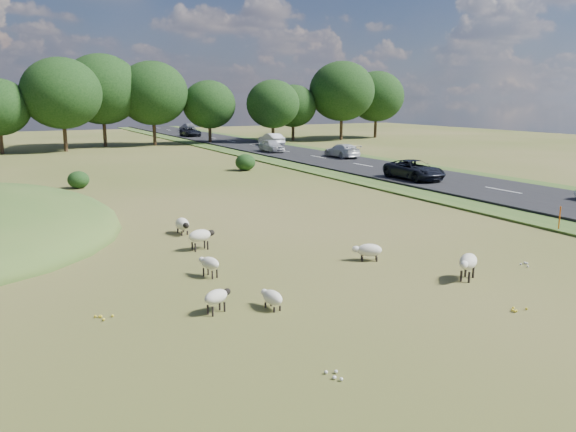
# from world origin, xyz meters

# --- Properties ---
(ground) EXTENTS (160.00, 160.00, 0.00)m
(ground) POSITION_xyz_m (0.00, 20.00, 0.00)
(ground) COLOR #43551A
(ground) RESTS_ON ground
(road) EXTENTS (8.00, 150.00, 0.25)m
(road) POSITION_xyz_m (20.00, 30.00, 0.12)
(road) COLOR black
(road) RESTS_ON ground
(treeline) EXTENTS (96.28, 14.66, 11.70)m
(treeline) POSITION_xyz_m (-1.06, 55.44, 6.57)
(treeline) COLOR black
(treeline) RESTS_ON ground
(shrubs) EXTENTS (24.18, 9.40, 1.43)m
(shrubs) POSITION_xyz_m (-0.41, 27.20, 0.65)
(shrubs) COLOR black
(shrubs) RESTS_ON ground
(marker_post) EXTENTS (0.06, 0.06, 1.20)m
(marker_post) POSITION_xyz_m (13.94, -0.78, 0.60)
(marker_post) COLOR #D8590C
(marker_post) RESTS_ON ground
(sheep_0) EXTENTS (1.29, 1.03, 0.92)m
(sheep_0) POSITION_xyz_m (4.74, -4.19, 0.65)
(sheep_0) COLOR #BCB59C
(sheep_0) RESTS_ON ground
(sheep_1) EXTENTS (0.69, 1.04, 0.72)m
(sheep_1) POSITION_xyz_m (-3.06, 0.23, 0.50)
(sheep_1) COLOR #BCB59C
(sheep_1) RESTS_ON ground
(sheep_2) EXTENTS (1.03, 0.73, 0.72)m
(sheep_2) POSITION_xyz_m (-4.02, -3.09, 0.50)
(sheep_2) COLOR #BCB59C
(sheep_2) RESTS_ON ground
(sheep_3) EXTENTS (0.57, 1.29, 0.75)m
(sheep_3) POSITION_xyz_m (-2.01, 6.86, 0.47)
(sheep_3) COLOR #BCB59C
(sheep_3) RESTS_ON ground
(sheep_4) EXTENTS (1.25, 0.72, 0.88)m
(sheep_4) POSITION_xyz_m (-2.18, 3.80, 0.61)
(sheep_4) COLOR #BCB59C
(sheep_4) RESTS_ON ground
(sheep_5) EXTENTS (1.19, 0.92, 0.67)m
(sheep_5) POSITION_xyz_m (3.08, -0.68, 0.42)
(sheep_5) COLOR #BCB59C
(sheep_5) RESTS_ON ground
(sheep_6) EXTENTS (0.54, 1.02, 0.58)m
(sheep_6) POSITION_xyz_m (-2.44, -3.54, 0.36)
(sheep_6) COLOR #BCB59C
(sheep_6) RESTS_ON ground
(car_1) EXTENTS (2.33, 5.06, 1.41)m
(car_1) POSITION_xyz_m (18.10, 68.64, 0.95)
(car_1) COLOR black
(car_1) RESTS_ON road
(car_2) EXTENTS (1.63, 4.68, 1.54)m
(car_2) POSITION_xyz_m (21.90, 47.06, 1.02)
(car_2) COLOR silver
(car_2) RESTS_ON road
(car_3) EXTENTS (1.67, 4.16, 1.42)m
(car_3) POSITION_xyz_m (18.10, 39.16, 0.96)
(car_3) COLOR silver
(car_3) RESTS_ON road
(car_4) EXTENTS (1.93, 4.75, 1.38)m
(car_4) POSITION_xyz_m (21.90, 30.49, 0.94)
(car_4) COLOR silver
(car_4) RESTS_ON road
(car_5) EXTENTS (2.01, 4.95, 1.44)m
(car_5) POSITION_xyz_m (21.90, 82.30, 0.97)
(car_5) COLOR #999BA0
(car_5) RESTS_ON road
(car_7) EXTENTS (2.36, 5.13, 1.43)m
(car_7) POSITION_xyz_m (18.10, 14.67, 0.96)
(car_7) COLOR black
(car_7) RESTS_ON road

